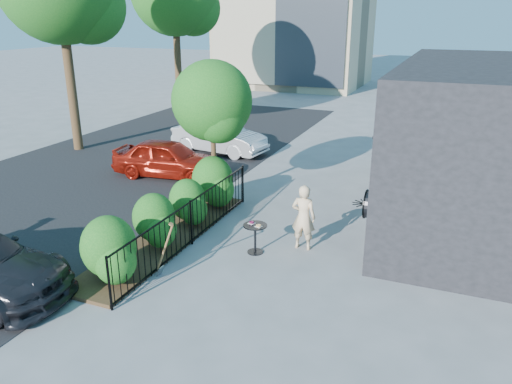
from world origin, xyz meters
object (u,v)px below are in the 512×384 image
at_px(cafe_table, 255,234).
at_px(car_silver, 219,137).
at_px(woman, 303,217).
at_px(patio_tree, 214,106).
at_px(shovel, 164,252).
at_px(car_red, 168,158).

relative_size(cafe_table, car_silver, 0.19).
xyz_separation_m(woman, car_silver, (-5.51, 6.89, -0.14)).
distance_m(patio_tree, car_silver, 5.84).
height_order(patio_tree, woman, patio_tree).
xyz_separation_m(cafe_table, woman, (0.93, 0.63, 0.30)).
distance_m(patio_tree, woman, 4.26).
bearing_deg(shovel, car_red, 120.95).
xyz_separation_m(car_red, car_silver, (0.23, 3.38, 0.00)).
xyz_separation_m(woman, shovel, (-2.22, -2.35, -0.22)).
bearing_deg(car_silver, cafe_table, -140.01).
xyz_separation_m(patio_tree, car_red, (-2.53, 1.54, -2.14)).
xyz_separation_m(woman, car_red, (-5.73, 3.51, -0.15)).
bearing_deg(woman, patio_tree, -32.21).
relative_size(cafe_table, car_red, 0.20).
bearing_deg(car_red, woman, -127.28).
bearing_deg(shovel, car_silver, 109.57).
bearing_deg(cafe_table, car_red, 139.28).
distance_m(patio_tree, car_red, 3.65).
height_order(patio_tree, car_red, patio_tree).
relative_size(woman, car_red, 0.42).
bearing_deg(shovel, cafe_table, 52.99).
bearing_deg(woman, car_red, -32.12).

